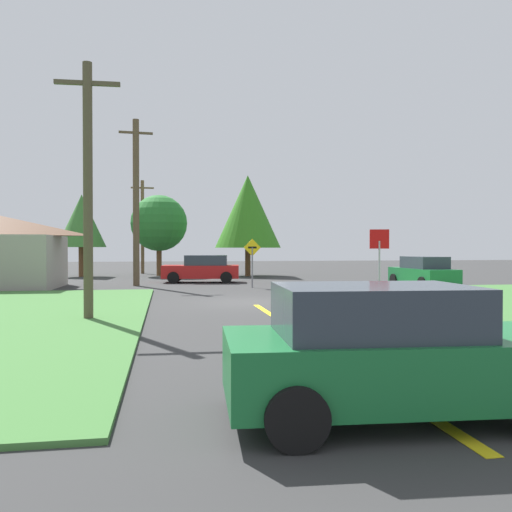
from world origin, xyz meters
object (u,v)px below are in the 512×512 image
stop_sign (379,252)px  utility_pole_near (88,187)px  utility_pole_mid (136,201)px  car_behind_on_main_road (391,352)px  car_approaching_junction (202,269)px  utility_pole_far (142,225)px  pine_tree_center (248,212)px  car_on_crossroad (423,273)px  oak_tree_right (82,221)px  oak_tree_left (159,223)px  direction_sign (252,257)px

stop_sign → utility_pole_near: (-9.83, -2.68, 1.89)m
utility_pole_near → utility_pole_mid: 13.71m
car_behind_on_main_road → car_approaching_junction: bearing=94.8°
utility_pole_mid → utility_pole_far: bearing=91.1°
car_behind_on_main_road → pine_tree_center: bearing=87.8°
stop_sign → pine_tree_center: size_ratio=0.37×
car_on_crossroad → utility_pole_mid: utility_pole_mid is taller
car_on_crossroad → oak_tree_right: 23.70m
stop_sign → pine_tree_center: 20.05m
oak_tree_left → oak_tree_right: size_ratio=1.01×
car_approaching_junction → utility_pole_near: utility_pole_near is taller
stop_sign → car_approaching_junction: bearing=-53.1°
stop_sign → car_approaching_junction: (-5.54, 13.25, -1.10)m
stop_sign → utility_pole_far: 26.51m
car_on_crossroad → utility_pole_far: utility_pole_far is taller
car_on_crossroad → utility_pole_mid: (-14.45, 4.26, 3.78)m
oak_tree_left → oak_tree_right: 5.41m
stop_sign → oak_tree_left: 22.78m
car_behind_on_main_road → car_approaching_junction: same height
car_behind_on_main_road → utility_pole_mid: 23.84m
stop_sign → car_on_crossroad: (5.20, 6.74, -1.10)m
utility_pole_far → oak_tree_left: (1.34, -3.50, 0.01)m
utility_pole_far → oak_tree_left: bearing=-69.1°
car_approaching_junction → pine_tree_center: (3.75, 6.52, 3.89)m
car_behind_on_main_road → utility_pole_near: size_ratio=0.59×
car_approaching_junction → pine_tree_center: bearing=-112.1°
car_approaching_junction → utility_pole_near: size_ratio=0.64×
car_behind_on_main_road → utility_pole_mid: bearing=103.9°
utility_pole_mid → stop_sign: bearing=-49.9°
stop_sign → oak_tree_left: size_ratio=0.46×
utility_pole_mid → oak_tree_right: 10.79m
stop_sign → oak_tree_left: (-8.17, 21.17, 1.95)m
car_approaching_junction → direction_sign: bearing=124.4°
utility_pole_mid → pine_tree_center: size_ratio=1.22×
utility_pole_near → utility_pole_far: utility_pole_far is taller
utility_pole_mid → utility_pole_far: size_ratio=1.21×
utility_pole_near → utility_pole_mid: (0.58, 13.67, 0.79)m
car_approaching_junction → oak_tree_left: bearing=-63.8°
direction_sign → utility_pole_far: bearing=111.3°
car_approaching_junction → oak_tree_left: (-2.63, 7.92, 3.05)m
utility_pole_far → pine_tree_center: utility_pole_far is taller
stop_sign → utility_pole_near: utility_pole_near is taller
stop_sign → car_approaching_junction: 14.41m
stop_sign → car_approaching_junction: size_ratio=0.58×
car_approaching_junction → car_on_crossroad: size_ratio=1.08×
utility_pole_mid → oak_tree_left: utility_pole_mid is taller
car_on_crossroad → oak_tree_left: size_ratio=0.73×
utility_pole_mid → utility_pole_far: (-0.25, 13.67, -0.73)m
car_behind_on_main_road → direction_sign: direction_sign is taller
direction_sign → car_behind_on_main_road: bearing=-94.6°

